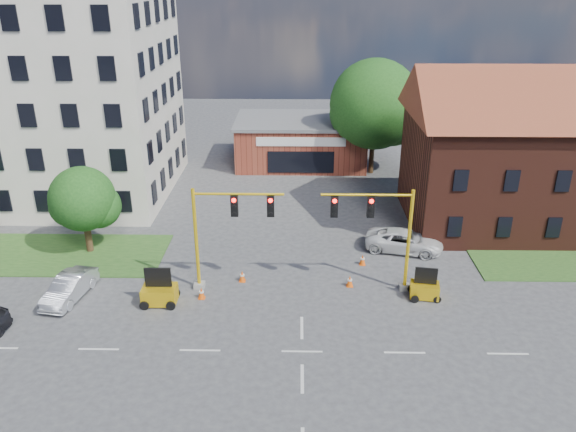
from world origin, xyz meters
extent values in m
plane|color=#3D3D3F|center=(0.00, 0.00, 0.00)|extent=(120.00, 120.00, 0.00)
cube|color=beige|center=(-20.00, 22.00, 10.00)|extent=(18.00, 15.00, 20.00)
cube|color=maroon|center=(0.00, 30.00, 2.00)|extent=(12.00, 8.00, 4.00)
cube|color=slate|center=(0.00, 30.00, 4.15)|extent=(12.40, 8.40, 0.30)
cube|color=silver|center=(0.00, 25.95, 3.20)|extent=(8.00, 0.10, 0.80)
cube|color=black|center=(0.00, 25.95, 1.30)|extent=(6.00, 0.10, 2.00)
cube|color=#491F15|center=(18.00, 16.00, 4.00)|extent=(20.00, 10.00, 8.00)
cylinder|color=#392715|center=(6.50, 27.00, 2.26)|extent=(0.44, 0.44, 4.51)
sphere|color=#194716|center=(6.50, 27.00, 6.36)|extent=(7.98, 7.98, 7.98)
sphere|color=#194716|center=(8.10, 27.30, 5.33)|extent=(5.59, 5.59, 5.59)
cylinder|color=#392715|center=(-14.00, 10.50, 1.33)|extent=(0.44, 0.44, 2.67)
sphere|color=#194716|center=(-14.00, 10.50, 3.76)|extent=(4.18, 4.18, 4.18)
sphere|color=#194716|center=(-13.16, 10.80, 3.16)|extent=(2.93, 2.93, 2.93)
cube|color=gray|center=(-6.00, 6.00, 0.15)|extent=(0.60, 0.60, 0.30)
cylinder|color=yellow|center=(-6.00, 6.00, 3.10)|extent=(0.20, 0.20, 6.20)
cylinder|color=yellow|center=(-3.50, 6.00, 5.90)|extent=(5.00, 0.14, 0.14)
cube|color=black|center=(-3.75, 6.00, 5.20)|extent=(0.40, 0.32, 1.20)
cube|color=black|center=(-1.75, 6.00, 5.20)|extent=(0.40, 0.32, 1.20)
sphere|color=#FF0C07|center=(-3.75, 5.82, 5.60)|extent=(0.24, 0.24, 0.24)
cube|color=gray|center=(6.00, 6.00, 0.15)|extent=(0.60, 0.60, 0.30)
cylinder|color=yellow|center=(6.00, 6.00, 3.10)|extent=(0.20, 0.20, 6.20)
cylinder|color=yellow|center=(3.50, 6.00, 5.90)|extent=(5.00, 0.14, 0.14)
cube|color=black|center=(3.75, 6.00, 5.20)|extent=(0.40, 0.32, 1.20)
cube|color=black|center=(1.75, 6.00, 5.20)|extent=(0.40, 0.32, 1.20)
sphere|color=#FF0C07|center=(3.75, 5.82, 5.60)|extent=(0.24, 0.24, 0.24)
cube|color=yellow|center=(-7.90, 4.23, 0.57)|extent=(1.89, 1.27, 0.94)
cube|color=black|center=(-7.90, 4.23, 1.66)|extent=(1.46, 0.14, 1.14)
cube|color=yellow|center=(6.96, 5.11, 0.49)|extent=(1.74, 1.30, 0.80)
cube|color=black|center=(6.96, 5.11, 1.42)|extent=(1.24, 0.30, 0.97)
cube|color=#E6530C|center=(-5.68, 4.80, 0.02)|extent=(0.38, 0.38, 0.04)
cone|color=#E6530C|center=(-5.68, 4.80, 0.35)|extent=(0.40, 0.40, 0.70)
cylinder|color=silver|center=(-5.68, 4.80, 0.42)|extent=(0.27, 0.27, 0.09)
cube|color=#E6530C|center=(-3.55, 6.76, 0.02)|extent=(0.38, 0.38, 0.04)
cone|color=#E6530C|center=(-3.55, 6.76, 0.35)|extent=(0.40, 0.40, 0.70)
cylinder|color=silver|center=(-3.55, 6.76, 0.42)|extent=(0.27, 0.27, 0.09)
cube|color=#E6530C|center=(2.84, 6.30, 0.02)|extent=(0.38, 0.38, 0.04)
cone|color=#E6530C|center=(2.84, 6.30, 0.35)|extent=(0.40, 0.40, 0.70)
cylinder|color=silver|center=(2.84, 6.30, 0.42)|extent=(0.27, 0.27, 0.09)
cube|color=#E6530C|center=(3.87, 9.00, 0.02)|extent=(0.38, 0.38, 0.04)
cone|color=#E6530C|center=(3.87, 9.00, 0.35)|extent=(0.40, 0.40, 0.70)
cylinder|color=silver|center=(3.87, 9.00, 0.42)|extent=(0.27, 0.27, 0.09)
imported|color=white|center=(6.81, 11.04, 0.70)|extent=(5.47, 3.46, 1.41)
imported|color=#B4B7BC|center=(-13.11, 4.66, 0.69)|extent=(2.14, 4.38, 1.38)
camera|label=1|loc=(-0.28, -22.50, 16.94)|focal=35.00mm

